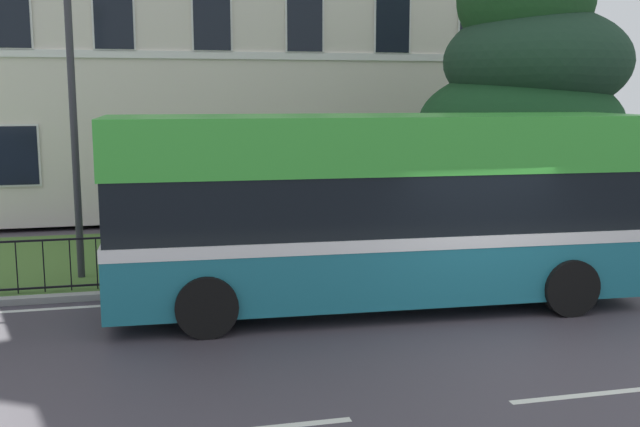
{
  "coord_description": "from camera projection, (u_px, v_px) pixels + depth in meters",
  "views": [
    {
      "loc": [
        -5.21,
        -9.6,
        3.7
      ],
      "look_at": [
        -1.87,
        4.46,
        1.36
      ],
      "focal_mm": 42.25,
      "sensor_mm": 36.0,
      "label": 1
    }
  ],
  "objects": [
    {
      "name": "single_decker_bus",
      "position": [
        379.0,
        208.0,
        12.88
      ],
      "size": [
        9.23,
        2.89,
        3.31
      ],
      "rotation": [
        0.0,
        0.0,
        -0.04
      ],
      "color": "#1E6E81",
      "rests_on": "ground_plane"
    },
    {
      "name": "evergreen_tree",
      "position": [
        524.0,
        115.0,
        17.58
      ],
      "size": [
        5.56,
        5.56,
        7.15
      ],
      "color": "#423328",
      "rests_on": "ground_plane"
    },
    {
      "name": "ground_plane",
      "position": [
        480.0,
        325.0,
        12.12
      ],
      "size": [
        60.0,
        56.0,
        0.18
      ],
      "color": "#433D46"
    },
    {
      "name": "street_lamp_post",
      "position": [
        72.0,
        88.0,
        14.13
      ],
      "size": [
        0.36,
        0.24,
        6.31
      ],
      "color": "#333338",
      "rests_on": "ground_plane"
    },
    {
      "name": "iron_verge_railing",
      "position": [
        316.0,
        251.0,
        14.68
      ],
      "size": [
        18.34,
        0.04,
        0.97
      ],
      "color": "black",
      "rests_on": "ground_plane"
    }
  ]
}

